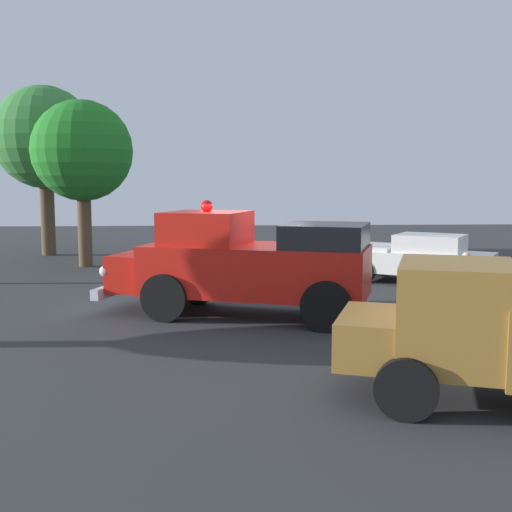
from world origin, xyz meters
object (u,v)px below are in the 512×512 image
object	(u,v)px
classic_hot_rod	(418,258)
oak_tree_left	(45,139)
oak_tree_distant	(82,152)
spectator_seated	(465,276)
vintage_fire_truck	(246,263)
lawn_chair_near_truck	(466,281)
traffic_cone	(456,332)
lawn_chair_spare	(416,277)

from	to	relation	value
classic_hot_rod	oak_tree_left	xyz separation A→B (m)	(-8.02, -13.06, 4.06)
oak_tree_left	oak_tree_distant	distance (m)	4.45
oak_tree_left	spectator_seated	bearing A→B (deg)	49.15
vintage_fire_truck	classic_hot_rod	bearing A→B (deg)	129.40
vintage_fire_truck	classic_hot_rod	size ratio (longest dim) A/B	1.36
lawn_chair_near_truck	traffic_cone	bearing A→B (deg)	-24.33
vintage_fire_truck	classic_hot_rod	xyz separation A→B (m)	(-4.42, 5.39, -0.45)
lawn_chair_near_truck	oak_tree_left	distance (m)	17.93
lawn_chair_spare	spectator_seated	xyz separation A→B (m)	(0.58, 1.03, 0.11)
oak_tree_distant	traffic_cone	size ratio (longest dim) A/B	9.28
vintage_fire_truck	classic_hot_rod	world-z (taller)	vintage_fire_truck
vintage_fire_truck	classic_hot_rod	distance (m)	6.99
spectator_seated	traffic_cone	size ratio (longest dim) A/B	2.03
oak_tree_left	traffic_cone	world-z (taller)	oak_tree_left
lawn_chair_near_truck	lawn_chair_spare	world-z (taller)	same
vintage_fire_truck	lawn_chair_near_truck	distance (m)	5.55
lawn_chair_spare	spectator_seated	size ratio (longest dim) A/B	0.79
vintage_fire_truck	lawn_chair_spare	world-z (taller)	vintage_fire_truck
lawn_chair_near_truck	oak_tree_distant	xyz separation A→B (m)	(-7.74, -10.80, 3.49)
vintage_fire_truck	lawn_chair_near_truck	size ratio (longest dim) A/B	6.21
vintage_fire_truck	oak_tree_distant	size ratio (longest dim) A/B	1.07
oak_tree_left	oak_tree_distant	size ratio (longest dim) A/B	1.18
vintage_fire_truck	oak_tree_distant	xyz separation A→B (m)	(-8.70, -5.37, 2.88)
vintage_fire_truck	lawn_chair_spare	bearing A→B (deg)	110.56
vintage_fire_truck	traffic_cone	size ratio (longest dim) A/B	9.97
classic_hot_rod	lawn_chair_spare	size ratio (longest dim) A/B	4.58
spectator_seated	oak_tree_left	bearing A→B (deg)	-130.85
vintage_fire_truck	lawn_chair_near_truck	bearing A→B (deg)	100.03
oak_tree_distant	classic_hot_rod	bearing A→B (deg)	68.31
classic_hot_rod	oak_tree_left	size ratio (longest dim) A/B	0.67
oak_tree_left	traffic_cone	distance (m)	19.67
spectator_seated	oak_tree_distant	size ratio (longest dim) A/B	0.22
classic_hot_rod	lawn_chair_near_truck	distance (m)	3.47
traffic_cone	lawn_chair_spare	bearing A→B (deg)	170.30
spectator_seated	oak_tree_left	distance (m)	17.84
vintage_fire_truck	spectator_seated	size ratio (longest dim) A/B	4.91
classic_hot_rod	lawn_chair_spare	world-z (taller)	classic_hot_rod
spectator_seated	traffic_cone	world-z (taller)	spectator_seated
vintage_fire_truck	spectator_seated	world-z (taller)	vintage_fire_truck
classic_hot_rod	lawn_chair_near_truck	world-z (taller)	classic_hot_rod
spectator_seated	classic_hot_rod	bearing A→B (deg)	-178.70
vintage_fire_truck	lawn_chair_spare	distance (m)	4.77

